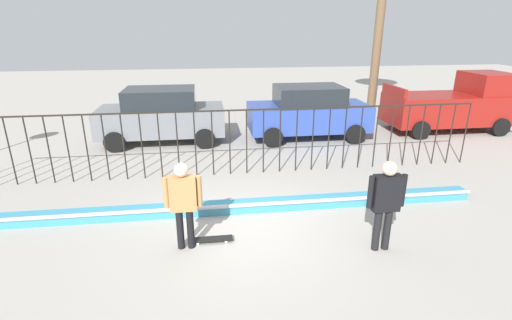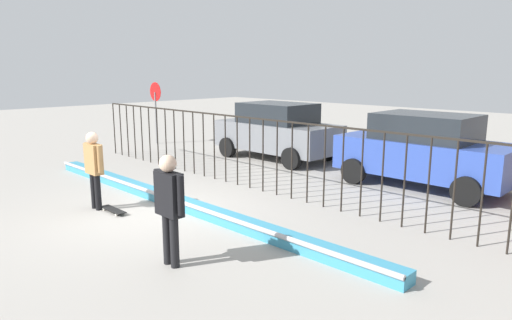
{
  "view_description": "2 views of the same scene",
  "coord_description": "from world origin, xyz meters",
  "px_view_note": "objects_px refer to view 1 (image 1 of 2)",
  "views": [
    {
      "loc": [
        -0.62,
        -6.91,
        3.97
      ],
      "look_at": [
        0.54,
        1.65,
        0.86
      ],
      "focal_mm": 26.59,
      "sensor_mm": 36.0,
      "label": 1
    },
    {
      "loc": [
        8.09,
        -4.91,
        2.98
      ],
      "look_at": [
        0.94,
        2.27,
        0.97
      ],
      "focal_mm": 31.82,
      "sensor_mm": 36.0,
      "label": 2
    }
  ],
  "objects_px": {
    "skateboard": "(212,239)",
    "parked_car_gray": "(162,115)",
    "pickup_truck": "(454,105)",
    "skateboarder": "(183,198)",
    "camera_operator": "(386,198)",
    "parked_car_blue": "(308,112)"
  },
  "relations": [
    {
      "from": "camera_operator",
      "to": "parked_car_gray",
      "type": "distance_m",
      "value": 8.87
    },
    {
      "from": "skateboard",
      "to": "parked_car_blue",
      "type": "xyz_separation_m",
      "value": [
        3.69,
        6.73,
        0.91
      ]
    },
    {
      "from": "skateboarder",
      "to": "pickup_truck",
      "type": "height_order",
      "value": "pickup_truck"
    },
    {
      "from": "pickup_truck",
      "to": "parked_car_gray",
      "type": "bearing_deg",
      "value": -179.79
    },
    {
      "from": "skateboard",
      "to": "parked_car_blue",
      "type": "relative_size",
      "value": 0.19
    },
    {
      "from": "camera_operator",
      "to": "parked_car_gray",
      "type": "bearing_deg",
      "value": -10.38
    },
    {
      "from": "camera_operator",
      "to": "pickup_truck",
      "type": "bearing_deg",
      "value": -82.28
    },
    {
      "from": "parked_car_gray",
      "to": "pickup_truck",
      "type": "bearing_deg",
      "value": -0.29
    },
    {
      "from": "pickup_truck",
      "to": "skateboard",
      "type": "bearing_deg",
      "value": -143.98
    },
    {
      "from": "skateboarder",
      "to": "parked_car_blue",
      "type": "distance_m",
      "value": 8.03
    },
    {
      "from": "parked_car_gray",
      "to": "camera_operator",
      "type": "bearing_deg",
      "value": -58.81
    },
    {
      "from": "skateboard",
      "to": "parked_car_gray",
      "type": "xyz_separation_m",
      "value": [
        -1.54,
        6.89,
        0.91
      ]
    },
    {
      "from": "skateboard",
      "to": "camera_operator",
      "type": "bearing_deg",
      "value": -33.58
    },
    {
      "from": "skateboarder",
      "to": "skateboard",
      "type": "distance_m",
      "value": 1.08
    },
    {
      "from": "skateboard",
      "to": "pickup_truck",
      "type": "height_order",
      "value": "pickup_truck"
    },
    {
      "from": "parked_car_blue",
      "to": "parked_car_gray",
      "type": "bearing_deg",
      "value": -178.29
    },
    {
      "from": "skateboard",
      "to": "parked_car_gray",
      "type": "relative_size",
      "value": 0.19
    },
    {
      "from": "parked_car_gray",
      "to": "skateboard",
      "type": "bearing_deg",
      "value": -77.85
    },
    {
      "from": "camera_operator",
      "to": "parked_car_blue",
      "type": "relative_size",
      "value": 0.41
    },
    {
      "from": "skateboarder",
      "to": "camera_operator",
      "type": "bearing_deg",
      "value": -26.64
    },
    {
      "from": "skateboarder",
      "to": "parked_car_gray",
      "type": "bearing_deg",
      "value": 80.41
    },
    {
      "from": "parked_car_gray",
      "to": "parked_car_blue",
      "type": "xyz_separation_m",
      "value": [
        5.23,
        -0.15,
        0.0
      ]
    }
  ]
}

